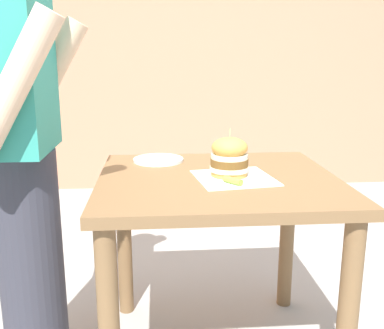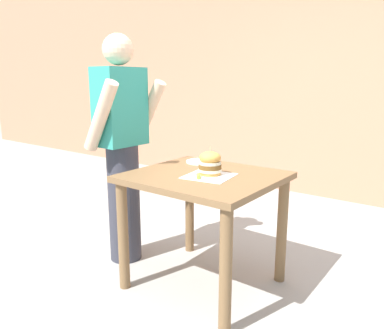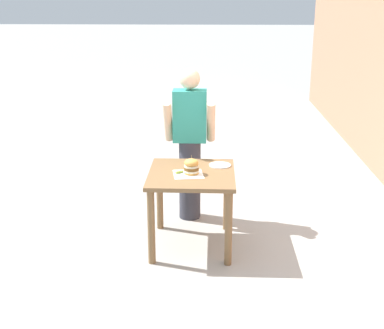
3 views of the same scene
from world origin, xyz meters
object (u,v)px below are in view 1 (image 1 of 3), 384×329
Objects in this scene: pickle_spear at (233,181)px; side_plate_with_forks at (158,160)px; patio_table at (217,212)px; diner_across_table at (22,155)px; sandwich at (230,157)px.

pickle_spear is 0.48m from side_plate_with_forks.
pickle_spear is at bearing -162.06° from patio_table.
side_plate_with_forks is 0.59m from diner_across_table.
pickle_spear is at bearing 177.31° from sandwich.
side_plate_with_forks is at bearing -55.88° from diner_across_table.
side_plate_with_forks is (0.40, 0.26, -0.01)m from pickle_spear.
sandwich is 0.40m from side_plate_with_forks.
sandwich is at bearing -96.08° from patio_table.
sandwich reaches higher than pickle_spear.
side_plate_with_forks is at bearing 43.68° from sandwich.
diner_across_table is (-0.05, 0.71, 0.25)m from patio_table.
sandwich is 0.13m from pickle_spear.
patio_table is at bearing -140.83° from side_plate_with_forks.
patio_table is 0.54× the size of diner_across_table.
patio_table is 4.94× the size of sandwich.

